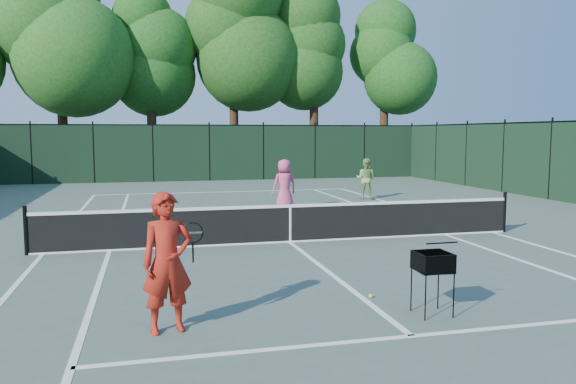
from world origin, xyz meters
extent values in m
plane|color=#49594F|center=(0.00, 0.00, 0.00)|extent=(90.00, 90.00, 0.00)
cube|color=white|center=(-5.49, 0.00, 0.00)|extent=(0.10, 23.77, 0.01)
cube|color=white|center=(5.49, 0.00, 0.00)|extent=(0.10, 23.77, 0.01)
cube|color=white|center=(-4.12, 0.00, 0.00)|extent=(0.10, 23.77, 0.01)
cube|color=white|center=(4.12, 0.00, 0.00)|extent=(0.10, 23.77, 0.01)
cube|color=white|center=(0.00, 11.88, 0.00)|extent=(10.97, 0.10, 0.01)
cube|color=white|center=(0.00, -6.40, 0.00)|extent=(8.23, 0.10, 0.01)
cube|color=white|center=(0.00, 6.40, 0.00)|extent=(8.23, 0.10, 0.01)
cube|color=white|center=(0.00, 0.00, 0.00)|extent=(0.10, 12.80, 0.01)
cube|color=black|center=(0.00, 0.00, 0.46)|extent=(11.60, 0.03, 0.85)
cube|color=white|center=(0.00, 0.00, 0.88)|extent=(11.60, 0.05, 0.07)
cube|color=white|center=(0.00, 0.00, 0.02)|extent=(11.60, 0.05, 0.04)
cube|color=white|center=(0.00, 0.00, 0.46)|extent=(0.05, 0.04, 0.91)
cylinder|color=black|center=(-5.80, 0.00, 0.53)|extent=(0.09, 0.09, 1.06)
cylinder|color=black|center=(5.80, 0.00, 0.53)|extent=(0.09, 0.09, 1.06)
cube|color=black|center=(0.00, 18.00, 1.50)|extent=(24.00, 0.05, 3.00)
cylinder|color=black|center=(-8.00, 22.00, 2.40)|extent=(0.56, 0.56, 4.80)
ellipsoid|color=#194B15|center=(-8.00, 22.00, 8.71)|extent=(6.80, 6.80, 10.54)
cylinder|color=black|center=(-3.00, 21.80, 2.15)|extent=(0.56, 0.56, 4.30)
ellipsoid|color=#144313|center=(-3.00, 21.80, 7.75)|extent=(6.00, 6.00, 9.30)
cylinder|color=black|center=(2.00, 22.30, 2.50)|extent=(0.56, 0.56, 5.00)
ellipsoid|color=#174212|center=(2.00, 22.30, 9.03)|extent=(7.00, 7.00, 10.85)
cylinder|color=black|center=(7.00, 21.60, 2.30)|extent=(0.56, 0.56, 4.60)
ellipsoid|color=#164012|center=(7.00, 21.60, 8.16)|extent=(6.20, 6.20, 9.61)
cylinder|color=black|center=(12.00, 22.10, 2.20)|extent=(0.56, 0.56, 4.40)
ellipsoid|color=#144513|center=(12.00, 22.10, 7.74)|extent=(5.80, 5.80, 8.99)
imported|color=#A82013|center=(-3.02, -5.47, 0.92)|extent=(0.75, 0.58, 1.84)
cylinder|color=black|center=(-2.66, -5.03, 0.95)|extent=(0.03, 0.03, 0.30)
torus|color=black|center=(-2.66, -5.03, 1.22)|extent=(0.30, 0.10, 0.30)
imported|color=#CD4876|center=(1.18, 5.47, 0.86)|extent=(0.93, 0.70, 1.73)
imported|color=#82AB55|center=(5.06, 7.86, 0.80)|extent=(0.99, 0.96, 1.60)
cylinder|color=black|center=(0.45, -5.89, 0.32)|extent=(0.02, 0.02, 0.64)
cylinder|color=black|center=(0.89, -5.89, 0.32)|extent=(0.02, 0.02, 0.64)
cylinder|color=black|center=(0.45, -5.45, 0.32)|extent=(0.02, 0.02, 0.64)
cylinder|color=black|center=(0.89, -5.45, 0.32)|extent=(0.02, 0.02, 0.64)
cube|color=black|center=(0.67, -5.67, 0.77)|extent=(0.51, 0.51, 0.27)
sphere|color=#DBEC30|center=(0.67, -5.67, 0.69)|extent=(0.07, 0.07, 0.07)
sphere|color=#DBEC30|center=(0.67, -5.67, 0.69)|extent=(0.07, 0.07, 0.07)
sphere|color=#DBEC30|center=(0.67, -5.67, 0.69)|extent=(0.07, 0.07, 0.07)
sphere|color=#DBEC30|center=(0.67, -5.67, 0.69)|extent=(0.07, 0.07, 0.07)
sphere|color=#DBEC30|center=(0.67, -5.67, 0.69)|extent=(0.07, 0.07, 0.07)
sphere|color=#DBEC30|center=(0.67, -5.67, 0.69)|extent=(0.07, 0.07, 0.07)
sphere|color=#DBEC30|center=(0.67, -5.67, 0.69)|extent=(0.07, 0.07, 0.07)
sphere|color=#DBEC30|center=(0.67, -5.67, 0.69)|extent=(0.07, 0.07, 0.07)
sphere|color=#DBEC30|center=(0.67, -5.67, 0.69)|extent=(0.07, 0.07, 0.07)
sphere|color=#DBEC30|center=(0.67, -5.67, 0.69)|extent=(0.07, 0.07, 0.07)
sphere|color=#DBEC30|center=(0.67, -5.67, 0.69)|extent=(0.07, 0.07, 0.07)
sphere|color=#DBEC30|center=(0.67, -5.67, 0.69)|extent=(0.07, 0.07, 0.07)
sphere|color=#DBEC30|center=(0.67, -5.67, 0.69)|extent=(0.07, 0.07, 0.07)
sphere|color=#DBEC30|center=(0.67, -5.67, 0.69)|extent=(0.07, 0.07, 0.07)
sphere|color=#DBEC30|center=(0.67, -5.67, 0.69)|extent=(0.07, 0.07, 0.07)
sphere|color=yellow|center=(0.13, -4.71, 0.03)|extent=(0.07, 0.07, 0.07)
camera|label=1|loc=(-3.22, -12.77, 2.59)|focal=35.00mm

